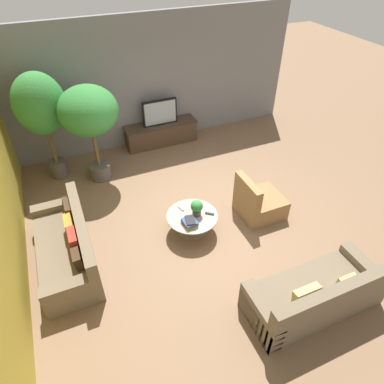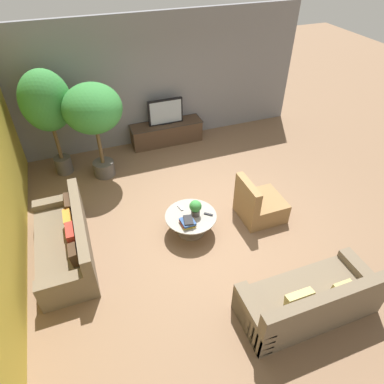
# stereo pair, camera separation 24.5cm
# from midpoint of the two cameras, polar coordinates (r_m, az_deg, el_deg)

# --- Properties ---
(ground_plane) EXTENTS (24.00, 24.00, 0.00)m
(ground_plane) POSITION_cam_midpoint_polar(r_m,az_deg,el_deg) (6.63, 0.98, -4.17)
(ground_plane) COLOR brown
(back_wall_stone) EXTENTS (7.40, 0.12, 3.00)m
(back_wall_stone) POSITION_cam_midpoint_polar(r_m,az_deg,el_deg) (8.48, -8.36, 17.64)
(back_wall_stone) COLOR slate
(back_wall_stone) RESTS_ON ground
(media_console) EXTENTS (1.80, 0.50, 0.54)m
(media_console) POSITION_cam_midpoint_polar(r_m,az_deg,el_deg) (8.76, -5.98, 9.71)
(media_console) COLOR #473323
(media_console) RESTS_ON ground
(television) EXTENTS (0.85, 0.13, 0.62)m
(television) POSITION_cam_midpoint_polar(r_m,az_deg,el_deg) (8.50, -6.23, 13.03)
(television) COLOR black
(television) RESTS_ON media_console
(coffee_table) EXTENTS (0.92, 0.92, 0.39)m
(coffee_table) POSITION_cam_midpoint_polar(r_m,az_deg,el_deg) (6.17, -1.12, -4.76)
(coffee_table) COLOR #756656
(coffee_table) RESTS_ON ground
(couch_by_wall) EXTENTS (0.84, 2.06, 0.84)m
(couch_by_wall) POSITION_cam_midpoint_polar(r_m,az_deg,el_deg) (6.09, -21.08, -8.68)
(couch_by_wall) COLOR brown
(couch_by_wall) RESTS_ON ground
(couch_near_entry) EXTENTS (1.99, 0.84, 0.84)m
(couch_near_entry) POSITION_cam_midpoint_polar(r_m,az_deg,el_deg) (5.40, 18.61, -16.05)
(couch_near_entry) COLOR brown
(couch_near_entry) RESTS_ON ground
(armchair_wicker) EXTENTS (0.80, 0.76, 0.86)m
(armchair_wicker) POSITION_cam_midpoint_polar(r_m,az_deg,el_deg) (6.62, 9.96, -1.84)
(armchair_wicker) COLOR olive
(armchair_wicker) RESTS_ON ground
(potted_palm_tall) EXTENTS (1.00, 1.00, 2.33)m
(potted_palm_tall) POSITION_cam_midpoint_polar(r_m,az_deg,el_deg) (7.49, -24.83, 12.72)
(potted_palm_tall) COLOR #514C47
(potted_palm_tall) RESTS_ON ground
(potted_palm_corner) EXTENTS (1.17, 1.17, 2.09)m
(potted_palm_corner) POSITION_cam_midpoint_polar(r_m,az_deg,el_deg) (7.16, -17.80, 12.25)
(potted_palm_corner) COLOR #514C47
(potted_palm_corner) RESTS_ON ground
(potted_plant_tabletop) EXTENTS (0.22, 0.22, 0.31)m
(potted_plant_tabletop) POSITION_cam_midpoint_polar(r_m,az_deg,el_deg) (5.99, -0.38, -2.59)
(potted_plant_tabletop) COLOR #514C47
(potted_plant_tabletop) RESTS_ON coffee_table
(book_stack) EXTENTS (0.26, 0.27, 0.11)m
(book_stack) POSITION_cam_midpoint_polar(r_m,az_deg,el_deg) (5.89, -1.56, -5.06)
(book_stack) COLOR gold
(book_stack) RESTS_ON coffee_table
(remote_black) EXTENTS (0.15, 0.13, 0.02)m
(remote_black) POSITION_cam_midpoint_polar(r_m,az_deg,el_deg) (6.11, 1.82, -3.66)
(remote_black) COLOR black
(remote_black) RESTS_ON coffee_table
(remote_silver) EXTENTS (0.07, 0.16, 0.02)m
(remote_silver) POSITION_cam_midpoint_polar(r_m,az_deg,el_deg) (6.22, -2.96, -2.73)
(remote_silver) COLOR gray
(remote_silver) RESTS_ON coffee_table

